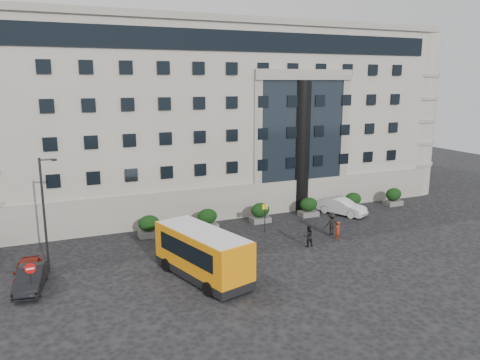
% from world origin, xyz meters
% --- Properties ---
extents(ground, '(120.00, 120.00, 0.00)m').
position_xyz_m(ground, '(0.00, 0.00, 0.00)').
color(ground, black).
rests_on(ground, ground).
extents(civic_building, '(44.00, 24.00, 18.00)m').
position_xyz_m(civic_building, '(6.00, 22.00, 9.00)').
color(civic_building, '#9B9589').
rests_on(civic_building, ground).
extents(entrance_column, '(1.80, 1.80, 13.00)m').
position_xyz_m(entrance_column, '(12.00, 10.30, 6.50)').
color(entrance_column, black).
rests_on(entrance_column, ground).
extents(hedge_a, '(1.80, 1.26, 1.84)m').
position_xyz_m(hedge_a, '(-4.00, 7.80, 0.93)').
color(hedge_a, '#5D5D5A').
rests_on(hedge_a, ground).
extents(hedge_b, '(1.80, 1.26, 1.84)m').
position_xyz_m(hedge_b, '(1.20, 7.80, 0.93)').
color(hedge_b, '#5D5D5A').
rests_on(hedge_b, ground).
extents(hedge_c, '(1.80, 1.26, 1.84)m').
position_xyz_m(hedge_c, '(6.40, 7.80, 0.93)').
color(hedge_c, '#5D5D5A').
rests_on(hedge_c, ground).
extents(hedge_d, '(1.80, 1.26, 1.84)m').
position_xyz_m(hedge_d, '(11.60, 7.80, 0.93)').
color(hedge_d, '#5D5D5A').
rests_on(hedge_d, ground).
extents(hedge_e, '(1.80, 1.26, 1.84)m').
position_xyz_m(hedge_e, '(16.80, 7.80, 0.93)').
color(hedge_e, '#5D5D5A').
rests_on(hedge_e, ground).
extents(hedge_f, '(1.80, 1.26, 1.84)m').
position_xyz_m(hedge_f, '(22.00, 7.80, 0.93)').
color(hedge_f, '#5D5D5A').
rests_on(hedge_f, ground).
extents(street_lamp, '(1.16, 0.18, 8.00)m').
position_xyz_m(street_lamp, '(-11.94, 3.00, 4.37)').
color(street_lamp, '#262628').
rests_on(street_lamp, ground).
extents(bus_stop_sign, '(0.50, 0.08, 2.52)m').
position_xyz_m(bus_stop_sign, '(5.50, 5.00, 1.73)').
color(bus_stop_sign, '#262628').
rests_on(bus_stop_sign, ground).
extents(no_entry_sign, '(0.64, 0.16, 2.32)m').
position_xyz_m(no_entry_sign, '(-13.00, -1.04, 1.65)').
color(no_entry_sign, '#262628').
rests_on(no_entry_sign, ground).
extents(minibus, '(4.79, 8.29, 3.27)m').
position_xyz_m(minibus, '(-2.52, -1.96, 1.80)').
color(minibus, orange).
rests_on(minibus, ground).
extents(parked_car_a, '(1.94, 4.34, 1.45)m').
position_xyz_m(parked_car_a, '(-13.23, 1.80, 0.72)').
color(parked_car_a, maroon).
rests_on(parked_car_a, ground).
extents(parked_car_b, '(2.21, 4.55, 1.44)m').
position_xyz_m(parked_car_b, '(-13.09, 0.53, 0.72)').
color(parked_car_b, black).
rests_on(parked_car_b, ground).
extents(parked_car_d, '(2.75, 5.29, 1.42)m').
position_xyz_m(parked_car_d, '(-15.26, 14.80, 0.71)').
color(parked_car_d, black).
rests_on(parked_car_d, ground).
extents(white_taxi, '(3.73, 5.15, 1.62)m').
position_xyz_m(white_taxi, '(14.88, 7.00, 0.81)').
color(white_taxi, silver).
rests_on(white_taxi, ground).
extents(pedestrian_a, '(0.66, 0.55, 1.54)m').
position_xyz_m(pedestrian_a, '(10.25, 0.94, 0.77)').
color(pedestrian_a, maroon).
rests_on(pedestrian_a, ground).
extents(pedestrian_b, '(0.89, 0.71, 1.75)m').
position_xyz_m(pedestrian_b, '(7.09, 0.43, 0.87)').
color(pedestrian_b, black).
rests_on(pedestrian_b, ground).
extents(pedestrian_c, '(1.34, 0.90, 1.93)m').
position_xyz_m(pedestrian_c, '(10.50, 2.21, 0.96)').
color(pedestrian_c, black).
rests_on(pedestrian_c, ground).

